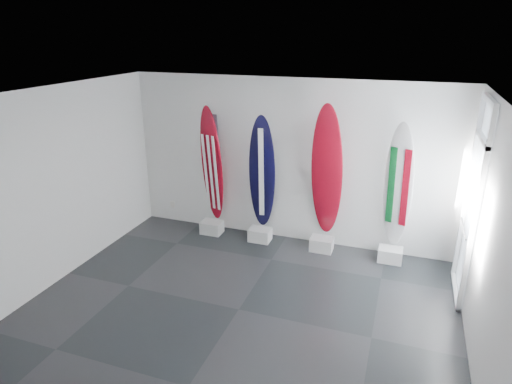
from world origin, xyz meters
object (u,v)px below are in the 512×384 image
at_px(surfboard_italy, 398,187).
at_px(surfboard_usa, 212,165).
at_px(surfboard_navy, 262,173).
at_px(surfboard_swiss, 327,172).

bearing_deg(surfboard_italy, surfboard_usa, -160.77).
bearing_deg(surfboard_navy, surfboard_usa, 175.11).
bearing_deg(surfboard_usa, surfboard_navy, 17.61).
distance_m(surfboard_navy, surfboard_italy, 2.37).
relative_size(surfboard_usa, surfboard_italy, 1.03).
height_order(surfboard_usa, surfboard_navy, surfboard_usa).
distance_m(surfboard_usa, surfboard_navy, 1.00).
bearing_deg(surfboard_italy, surfboard_swiss, -160.77).
xyz_separation_m(surfboard_swiss, surfboard_italy, (1.19, 0.00, -0.12)).
height_order(surfboard_usa, surfboard_swiss, surfboard_swiss).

